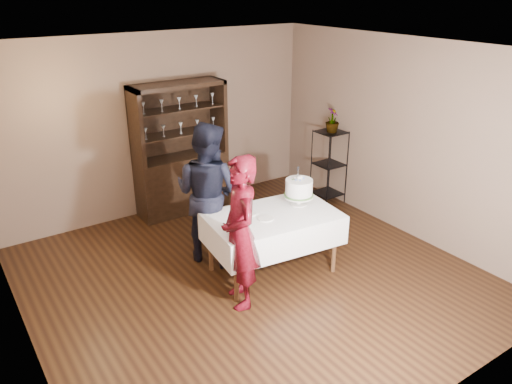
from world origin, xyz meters
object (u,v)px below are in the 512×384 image
Objects in this scene: man at (207,193)px; potted_plant at (332,120)px; plant_etagere at (329,164)px; cake at (299,189)px; woman at (240,233)px; cake_table at (272,228)px; china_hutch at (182,170)px.

potted_plant is at bearing -110.00° from man.
cake reaches higher than plant_etagere.
woman reaches higher than potted_plant.
cake_table is at bearing -172.00° from cake.
cake_table is (0.09, -2.26, -0.07)m from china_hutch.
man is at bearing 143.12° from cake.
potted_plant reaches higher than cake_table.
potted_plant is (2.64, 1.51, 0.51)m from woman.
plant_etagere is 2.52m from man.
potted_plant is at bearing 30.88° from cake_table.
cake is (1.11, 0.39, 0.12)m from woman.
plant_etagere is (2.08, -1.05, -0.01)m from china_hutch.
china_hutch is 1.67× the size of plant_etagere.
man reaches higher than plant_etagere.
man is (-0.47, 0.75, 0.31)m from cake_table.
man reaches higher than woman.
cake_table is at bearing 132.09° from woman.
cake is at bearing -143.44° from plant_etagere.
china_hutch is 1.16× the size of woman.
man is at bearing -174.22° from woman.
plant_etagere is 3.08m from woman.
china_hutch reaches higher than cake.
china_hutch reaches higher than potted_plant.
plant_etagere is 0.69× the size of woman.
china_hutch is 1.10× the size of man.
plant_etagere is at bearing 31.33° from cake_table.
plant_etagere is 2.32× the size of cake.
cake is (0.91, -0.68, 0.07)m from man.
cake is 1.94m from potted_plant.
woman reaches higher than plant_etagere.
cake_table is 0.94m from man.
cake is (0.44, 0.06, 0.39)m from cake_table.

